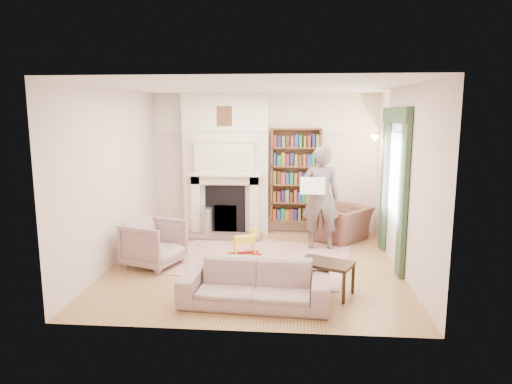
# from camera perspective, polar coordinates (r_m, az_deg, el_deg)

# --- Properties ---
(floor) EXTENTS (4.50, 4.50, 0.00)m
(floor) POSITION_cam_1_polar(r_m,az_deg,el_deg) (7.41, -0.16, -9.13)
(floor) COLOR brown
(floor) RESTS_ON ground
(ceiling) EXTENTS (4.50, 4.50, 0.00)m
(ceiling) POSITION_cam_1_polar(r_m,az_deg,el_deg) (7.02, -0.17, 13.03)
(ceiling) COLOR white
(ceiling) RESTS_ON wall_back
(wall_back) EXTENTS (4.50, 0.00, 4.50)m
(wall_back) POSITION_cam_1_polar(r_m,az_deg,el_deg) (9.31, 1.01, 3.62)
(wall_back) COLOR beige
(wall_back) RESTS_ON floor
(wall_front) EXTENTS (4.50, 0.00, 4.50)m
(wall_front) POSITION_cam_1_polar(r_m,az_deg,el_deg) (4.88, -2.41, -2.11)
(wall_front) COLOR beige
(wall_front) RESTS_ON floor
(wall_left) EXTENTS (0.00, 4.50, 4.50)m
(wall_left) POSITION_cam_1_polar(r_m,az_deg,el_deg) (7.61, -17.31, 1.77)
(wall_left) COLOR beige
(wall_left) RESTS_ON floor
(wall_right) EXTENTS (0.00, 4.50, 4.50)m
(wall_right) POSITION_cam_1_polar(r_m,az_deg,el_deg) (7.25, 17.86, 1.36)
(wall_right) COLOR beige
(wall_right) RESTS_ON floor
(fireplace) EXTENTS (1.70, 0.58, 2.80)m
(fireplace) POSITION_cam_1_polar(r_m,az_deg,el_deg) (9.19, -3.75, 3.43)
(fireplace) COLOR beige
(fireplace) RESTS_ON floor
(bookcase) EXTENTS (1.00, 0.24, 1.85)m
(bookcase) POSITION_cam_1_polar(r_m,az_deg,el_deg) (9.19, 5.00, 2.08)
(bookcase) COLOR brown
(bookcase) RESTS_ON floor
(window) EXTENTS (0.02, 0.90, 1.30)m
(window) POSITION_cam_1_polar(r_m,az_deg,el_deg) (7.62, 17.10, 2.18)
(window) COLOR silver
(window) RESTS_ON wall_right
(curtain_left) EXTENTS (0.07, 0.32, 2.40)m
(curtain_left) POSITION_cam_1_polar(r_m,az_deg,el_deg) (6.98, 17.92, -0.62)
(curtain_left) COLOR #304C33
(curtain_left) RESTS_ON floor
(curtain_right) EXTENTS (0.07, 0.32, 2.40)m
(curtain_right) POSITION_cam_1_polar(r_m,az_deg,el_deg) (8.33, 15.76, 1.12)
(curtain_right) COLOR #304C33
(curtain_right) RESTS_ON floor
(pelmet) EXTENTS (0.09, 1.70, 0.24)m
(pelmet) POSITION_cam_1_polar(r_m,az_deg,el_deg) (7.55, 17.12, 9.19)
(pelmet) COLOR #304C33
(pelmet) RESTS_ON wall_right
(wall_sconce) EXTENTS (0.20, 0.24, 0.24)m
(wall_sconce) POSITION_cam_1_polar(r_m,az_deg,el_deg) (8.62, 14.36, 6.15)
(wall_sconce) COLOR gold
(wall_sconce) RESTS_ON wall_right
(rug) EXTENTS (3.28, 2.74, 0.01)m
(rug) POSITION_cam_1_polar(r_m,az_deg,el_deg) (7.72, 0.17, -8.30)
(rug) COLOR #C3B093
(rug) RESTS_ON floor
(armchair_reading) EXTENTS (1.30, 1.32, 0.65)m
(armchair_reading) POSITION_cam_1_polar(r_m,az_deg,el_deg) (8.91, 10.64, -3.88)
(armchair_reading) COLOR #52322C
(armchair_reading) RESTS_ON floor
(armchair_left) EXTENTS (1.03, 1.01, 0.73)m
(armchair_left) POSITION_cam_1_polar(r_m,az_deg,el_deg) (7.45, -12.61, -6.31)
(armchair_left) COLOR #B1A092
(armchair_left) RESTS_ON floor
(sofa) EXTENTS (1.92, 0.85, 0.55)m
(sofa) POSITION_cam_1_polar(r_m,az_deg,el_deg) (5.89, -0.19, -11.41)
(sofa) COLOR #B8A897
(sofa) RESTS_ON floor
(man_reading) EXTENTS (0.68, 0.45, 1.85)m
(man_reading) POSITION_cam_1_polar(r_m,az_deg,el_deg) (8.16, 8.06, -0.73)
(man_reading) COLOR #5F514C
(man_reading) RESTS_ON floor
(newspaper) EXTENTS (0.43, 0.13, 0.29)m
(newspaper) POSITION_cam_1_polar(r_m,az_deg,el_deg) (7.91, 7.10, 0.77)
(newspaper) COLOR white
(newspaper) RESTS_ON man_reading
(coffee_table) EXTENTS (0.82, 0.70, 0.45)m
(coffee_table) POSITION_cam_1_polar(r_m,az_deg,el_deg) (6.30, 8.66, -10.56)
(coffee_table) COLOR black
(coffee_table) RESTS_ON floor
(paraffin_heater) EXTENTS (0.28, 0.28, 0.55)m
(paraffin_heater) POSITION_cam_1_polar(r_m,az_deg,el_deg) (9.15, -6.23, -3.71)
(paraffin_heater) COLOR #B3B5BC
(paraffin_heater) RESTS_ON floor
(rocking_horse) EXTENTS (0.59, 0.41, 0.48)m
(rocking_horse) POSITION_cam_1_polar(r_m,az_deg,el_deg) (7.78, -1.45, -6.34)
(rocking_horse) COLOR yellow
(rocking_horse) RESTS_ON rug
(board_game) EXTENTS (0.37, 0.37, 0.03)m
(board_game) POSITION_cam_1_polar(r_m,az_deg,el_deg) (6.93, -2.76, -10.29)
(board_game) COLOR gold
(board_game) RESTS_ON rug
(game_box_lid) EXTENTS (0.34, 0.28, 0.05)m
(game_box_lid) POSITION_cam_1_polar(r_m,az_deg,el_deg) (7.55, -2.93, -8.49)
(game_box_lid) COLOR #B51714
(game_box_lid) RESTS_ON rug
(comic_annuals) EXTENTS (0.47, 0.42, 0.02)m
(comic_annuals) POSITION_cam_1_polar(r_m,az_deg,el_deg) (6.95, 1.64, -10.26)
(comic_annuals) COLOR red
(comic_annuals) RESTS_ON rug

